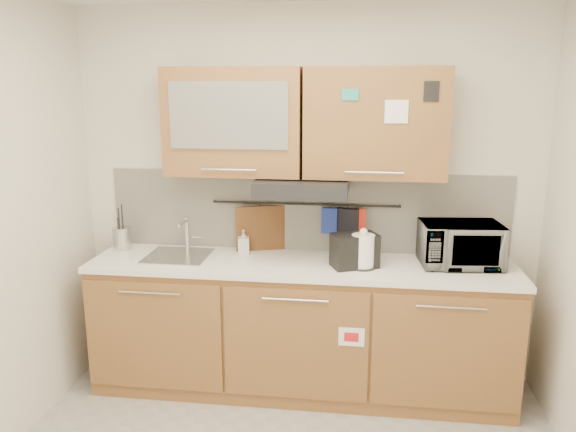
# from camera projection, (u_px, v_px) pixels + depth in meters

# --- Properties ---
(wall_back) EXTENTS (3.20, 0.00, 3.20)m
(wall_back) POSITION_uv_depth(u_px,v_px,m) (306.00, 197.00, 3.94)
(wall_back) COLOR silver
(wall_back) RESTS_ON ground
(base_cabinet) EXTENTS (2.80, 0.64, 0.88)m
(base_cabinet) POSITION_uv_depth(u_px,v_px,m) (301.00, 334.00, 3.84)
(base_cabinet) COLOR brown
(base_cabinet) RESTS_ON floor
(countertop) EXTENTS (2.82, 0.62, 0.04)m
(countertop) POSITION_uv_depth(u_px,v_px,m) (301.00, 265.00, 3.73)
(countertop) COLOR white
(countertop) RESTS_ON base_cabinet
(backsplash) EXTENTS (2.80, 0.02, 0.56)m
(backsplash) POSITION_uv_depth(u_px,v_px,m) (306.00, 211.00, 3.95)
(backsplash) COLOR silver
(backsplash) RESTS_ON countertop
(upper_cabinets) EXTENTS (1.82, 0.37, 0.70)m
(upper_cabinets) POSITION_uv_depth(u_px,v_px,m) (303.00, 122.00, 3.65)
(upper_cabinets) COLOR brown
(upper_cabinets) RESTS_ON wall_back
(range_hood) EXTENTS (0.60, 0.46, 0.10)m
(range_hood) POSITION_uv_depth(u_px,v_px,m) (302.00, 186.00, 3.67)
(range_hood) COLOR black
(range_hood) RESTS_ON upper_cabinets
(sink) EXTENTS (0.42, 0.40, 0.26)m
(sink) POSITION_uv_depth(u_px,v_px,m) (178.00, 256.00, 3.85)
(sink) COLOR silver
(sink) RESTS_ON countertop
(utensil_rail) EXTENTS (1.30, 0.02, 0.02)m
(utensil_rail) POSITION_uv_depth(u_px,v_px,m) (305.00, 204.00, 3.90)
(utensil_rail) COLOR black
(utensil_rail) RESTS_ON backsplash
(utensil_crock) EXTENTS (0.17, 0.17, 0.32)m
(utensil_crock) POSITION_uv_depth(u_px,v_px,m) (122.00, 238.00, 4.01)
(utensil_crock) COLOR #B8B9BD
(utensil_crock) RESTS_ON countertop
(kettle) EXTENTS (0.20, 0.19, 0.26)m
(kettle) POSITION_uv_depth(u_px,v_px,m) (363.00, 252.00, 3.59)
(kettle) COLOR white
(kettle) RESTS_ON countertop
(toaster) EXTENTS (0.33, 0.27, 0.22)m
(toaster) POSITION_uv_depth(u_px,v_px,m) (355.00, 250.00, 3.60)
(toaster) COLOR black
(toaster) RESTS_ON countertop
(microwave) EXTENTS (0.54, 0.39, 0.28)m
(microwave) POSITION_uv_depth(u_px,v_px,m) (460.00, 245.00, 3.63)
(microwave) COLOR #999999
(microwave) RESTS_ON countertop
(soap_bottle) EXTENTS (0.09, 0.09, 0.17)m
(soap_bottle) POSITION_uv_depth(u_px,v_px,m) (244.00, 242.00, 3.90)
(soap_bottle) COLOR #999999
(soap_bottle) RESTS_ON countertop
(cutting_board) EXTENTS (0.34, 0.13, 0.43)m
(cutting_board) POSITION_uv_depth(u_px,v_px,m) (260.00, 236.00, 3.98)
(cutting_board) COLOR brown
(cutting_board) RESTS_ON utensil_rail
(oven_mitt) EXTENTS (0.11, 0.04, 0.18)m
(oven_mitt) POSITION_uv_depth(u_px,v_px,m) (329.00, 221.00, 3.89)
(oven_mitt) COLOR #213499
(oven_mitt) RESTS_ON utensil_rail
(dark_pouch) EXTENTS (0.16, 0.08, 0.25)m
(dark_pouch) POSITION_uv_depth(u_px,v_px,m) (347.00, 226.00, 3.88)
(dark_pouch) COLOR black
(dark_pouch) RESTS_ON utensil_rail
(pot_holder) EXTENTS (0.13, 0.03, 0.16)m
(pot_holder) POSITION_uv_depth(u_px,v_px,m) (356.00, 220.00, 3.86)
(pot_holder) COLOR red
(pot_holder) RESTS_ON utensil_rail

